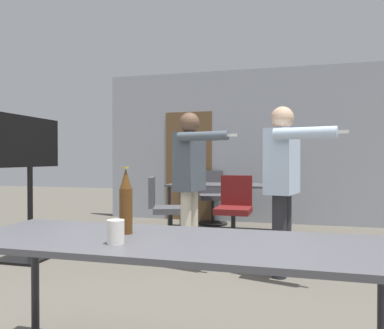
% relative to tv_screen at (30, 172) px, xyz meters
% --- Properties ---
extents(back_wall, '(5.38, 0.12, 2.79)m').
position_rel_tv_screen_xyz_m(back_wall, '(2.11, 3.21, 0.37)').
color(back_wall, '#A3A8B2').
rests_on(back_wall, ground_plane).
extents(conference_table_near, '(2.17, 0.73, 0.76)m').
position_rel_tv_screen_xyz_m(conference_table_near, '(2.34, -1.93, -0.32)').
color(conference_table_near, '#4C4C51').
rests_on(conference_table_near, ground_plane).
extents(conference_table_far, '(1.79, 0.77, 0.76)m').
position_rel_tv_screen_xyz_m(conference_table_far, '(1.92, 2.16, -0.32)').
color(conference_table_far, '#4C4C51').
rests_on(conference_table_far, ground_plane).
extents(tv_screen, '(0.44, 1.02, 1.65)m').
position_rel_tv_screen_xyz_m(tv_screen, '(0.00, 0.00, 0.00)').
color(tv_screen, black).
rests_on(tv_screen, ground_plane).
extents(person_left_plaid, '(0.74, 0.78, 1.68)m').
position_rel_tv_screen_xyz_m(person_left_plaid, '(2.84, 0.12, -0.01)').
color(person_left_plaid, '#28282D').
rests_on(person_left_plaid, ground_plane).
extents(person_far_watching, '(0.72, 0.68, 1.67)m').
position_rel_tv_screen_xyz_m(person_far_watching, '(1.85, 0.26, 0.00)').
color(person_far_watching, beige).
rests_on(person_far_watching, ground_plane).
extents(office_chair_near_pushed, '(0.62, 0.57, 0.91)m').
position_rel_tv_screen_xyz_m(office_chair_near_pushed, '(1.21, 1.26, -0.59)').
color(office_chair_near_pushed, black).
rests_on(office_chair_near_pushed, ground_plane).
extents(office_chair_far_right, '(0.52, 0.55, 0.93)m').
position_rel_tv_screen_xyz_m(office_chair_far_right, '(2.18, 1.35, -0.58)').
color(office_chair_far_right, black).
rests_on(office_chair_far_right, ground_plane).
extents(office_chair_mid_tucked, '(0.59, 0.64, 0.94)m').
position_rel_tv_screen_xyz_m(office_chair_mid_tucked, '(1.56, 2.87, -0.57)').
color(office_chair_mid_tucked, black).
rests_on(office_chair_mid_tucked, ground_plane).
extents(beer_bottle, '(0.07, 0.07, 0.36)m').
position_rel_tv_screen_xyz_m(beer_bottle, '(2.06, -1.86, -0.09)').
color(beer_bottle, '#563314').
rests_on(beer_bottle, conference_table_near).
extents(drink_cup, '(0.08, 0.08, 0.11)m').
position_rel_tv_screen_xyz_m(drink_cup, '(2.11, -2.09, -0.20)').
color(drink_cup, silver).
rests_on(drink_cup, conference_table_near).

